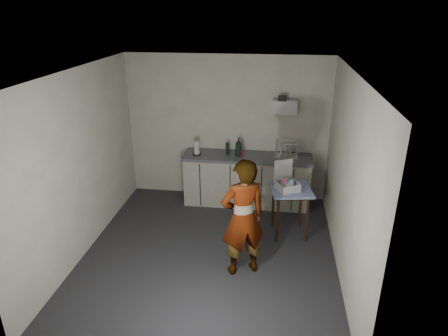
# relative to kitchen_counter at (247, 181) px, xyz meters

# --- Properties ---
(ground) EXTENTS (4.00, 4.00, 0.00)m
(ground) POSITION_rel_kitchen_counter_xyz_m (-0.40, -1.70, -0.43)
(ground) COLOR #25252A
(ground) RESTS_ON ground
(wall_back) EXTENTS (3.60, 0.02, 2.60)m
(wall_back) POSITION_rel_kitchen_counter_xyz_m (-0.40, 0.29, 0.87)
(wall_back) COLOR beige
(wall_back) RESTS_ON ground
(wall_right) EXTENTS (0.02, 4.00, 2.60)m
(wall_right) POSITION_rel_kitchen_counter_xyz_m (1.39, -1.70, 0.87)
(wall_right) COLOR beige
(wall_right) RESTS_ON ground
(wall_left) EXTENTS (0.02, 4.00, 2.60)m
(wall_left) POSITION_rel_kitchen_counter_xyz_m (-2.19, -1.70, 0.87)
(wall_left) COLOR beige
(wall_left) RESTS_ON ground
(ceiling) EXTENTS (3.60, 4.00, 0.01)m
(ceiling) POSITION_rel_kitchen_counter_xyz_m (-0.40, -1.70, 2.17)
(ceiling) COLOR silver
(ceiling) RESTS_ON wall_back
(kitchen_counter) EXTENTS (2.24, 0.62, 0.91)m
(kitchen_counter) POSITION_rel_kitchen_counter_xyz_m (0.00, 0.00, 0.00)
(kitchen_counter) COLOR black
(kitchen_counter) RESTS_ON ground
(wall_shelf) EXTENTS (0.42, 0.18, 0.37)m
(wall_shelf) POSITION_rel_kitchen_counter_xyz_m (0.60, 0.22, 1.32)
(wall_shelf) COLOR silver
(wall_shelf) RESTS_ON ground
(side_table) EXTENTS (0.70, 0.70, 0.78)m
(side_table) POSITION_rel_kitchen_counter_xyz_m (0.74, -0.99, 0.25)
(side_table) COLOR #371D0C
(side_table) RESTS_ON ground
(standing_man) EXTENTS (0.70, 0.61, 1.63)m
(standing_man) POSITION_rel_kitchen_counter_xyz_m (0.10, -2.02, 0.39)
(standing_man) COLOR #B2A593
(standing_man) RESTS_ON ground
(soap_bottle) EXTENTS (0.13, 0.13, 0.33)m
(soap_bottle) POSITION_rel_kitchen_counter_xyz_m (-0.16, -0.02, 0.65)
(soap_bottle) COLOR black
(soap_bottle) RESTS_ON kitchen_counter
(soda_can) EXTENTS (0.06, 0.06, 0.11)m
(soda_can) POSITION_rel_kitchen_counter_xyz_m (-0.11, -0.03, 0.54)
(soda_can) COLOR red
(soda_can) RESTS_ON kitchen_counter
(dark_bottle) EXTENTS (0.06, 0.06, 0.21)m
(dark_bottle) POSITION_rel_kitchen_counter_xyz_m (-0.36, 0.03, 0.59)
(dark_bottle) COLOR black
(dark_bottle) RESTS_ON kitchen_counter
(paper_towel) EXTENTS (0.14, 0.14, 0.25)m
(paper_towel) POSITION_rel_kitchen_counter_xyz_m (-0.89, -0.06, 0.60)
(paper_towel) COLOR black
(paper_towel) RESTS_ON kitchen_counter
(dish_rack) EXTENTS (0.39, 0.30, 0.28)m
(dish_rack) POSITION_rel_kitchen_counter_xyz_m (0.66, 0.05, 0.55)
(dish_rack) COLOR silver
(dish_rack) RESTS_ON kitchen_counter
(bakery_box) EXTENTS (0.41, 0.42, 0.43)m
(bakery_box) POSITION_rel_kitchen_counter_xyz_m (0.67, -1.00, 0.45)
(bakery_box) COLOR silver
(bakery_box) RESTS_ON side_table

